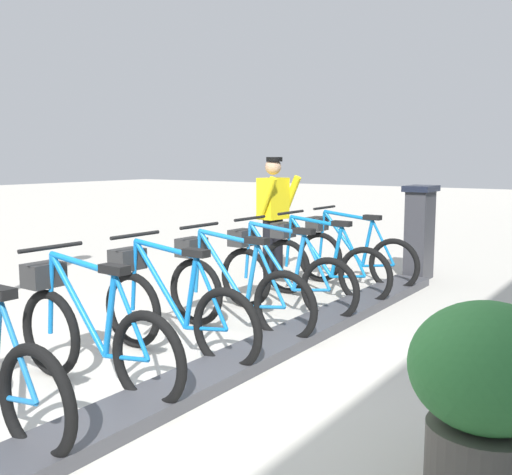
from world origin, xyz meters
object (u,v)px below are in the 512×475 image
(payment_kiosk, at_px, (419,231))
(bike_docked_3, at_px, (232,289))
(bike_docked_5, at_px, (89,331))
(planter_bush, at_px, (486,388))
(bike_docked_4, at_px, (170,307))
(bike_docked_1, at_px, (319,263))
(worker_near_rack, at_px, (274,213))
(bike_docked_2, at_px, (280,274))
(bike_docked_0, at_px, (350,253))

(payment_kiosk, distance_m, bike_docked_3, 3.55)
(bike_docked_5, height_order, planter_bush, bike_docked_5)
(bike_docked_4, xyz_separation_m, bike_docked_5, (0.00, 0.85, 0.00))
(bike_docked_1, height_order, worker_near_rack, worker_near_rack)
(bike_docked_3, height_order, bike_docked_5, same)
(bike_docked_5, distance_m, worker_near_rack, 4.31)
(bike_docked_2, height_order, bike_docked_3, same)
(bike_docked_3, relative_size, worker_near_rack, 1.04)
(bike_docked_3, distance_m, bike_docked_4, 0.85)
(worker_near_rack, bearing_deg, bike_docked_3, 114.37)
(bike_docked_2, xyz_separation_m, bike_docked_3, (0.00, 0.85, 0.00))
(bike_docked_2, distance_m, bike_docked_5, 2.56)
(payment_kiosk, relative_size, bike_docked_0, 0.74)
(bike_docked_2, bearing_deg, bike_docked_1, -90.00)
(bike_docked_0, bearing_deg, worker_near_rack, 6.36)
(bike_docked_4, bearing_deg, worker_near_rack, -71.45)
(payment_kiosk, distance_m, bike_docked_1, 1.90)
(bike_docked_2, bearing_deg, bike_docked_3, 90.00)
(payment_kiosk, bearing_deg, bike_docked_2, 77.80)
(planter_bush, bearing_deg, bike_docked_5, 4.32)
(bike_docked_0, distance_m, bike_docked_5, 4.26)
(bike_docked_1, distance_m, bike_docked_3, 1.70)
(bike_docked_0, height_order, bike_docked_3, same)
(bike_docked_3, bearing_deg, bike_docked_1, -90.00)
(worker_near_rack, bearing_deg, payment_kiosk, -147.60)
(bike_docked_4, distance_m, planter_bush, 2.76)
(bike_docked_5, bearing_deg, bike_docked_2, -90.00)
(bike_docked_2, height_order, bike_docked_5, same)
(bike_docked_0, height_order, planter_bush, bike_docked_0)
(payment_kiosk, relative_size, bike_docked_3, 0.74)
(payment_kiosk, relative_size, bike_docked_2, 0.74)
(bike_docked_2, distance_m, planter_bush, 3.57)
(bike_docked_1, bearing_deg, payment_kiosk, -107.69)
(payment_kiosk, height_order, bike_docked_1, payment_kiosk)
(bike_docked_5, xyz_separation_m, planter_bush, (-2.68, -0.20, 0.11))
(bike_docked_0, distance_m, worker_near_rack, 1.21)
(bike_docked_1, height_order, bike_docked_3, same)
(bike_docked_5, bearing_deg, bike_docked_4, -90.00)
(bike_docked_3, bearing_deg, payment_kiosk, -99.28)
(bike_docked_0, height_order, bike_docked_4, same)
(bike_docked_4, bearing_deg, bike_docked_0, -90.00)
(bike_docked_2, bearing_deg, bike_docked_0, -90.00)
(bike_docked_0, height_order, bike_docked_5, same)
(bike_docked_3, xyz_separation_m, worker_near_rack, (1.10, -2.43, 0.48))
(bike_docked_0, height_order, bike_docked_2, same)
(payment_kiosk, distance_m, bike_docked_0, 1.13)
(bike_docked_4, bearing_deg, planter_bush, 166.36)
(bike_docked_5, bearing_deg, worker_near_rack, -75.08)
(bike_docked_2, bearing_deg, bike_docked_5, 90.00)
(bike_docked_0, xyz_separation_m, bike_docked_1, (0.00, 0.85, 0.00))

